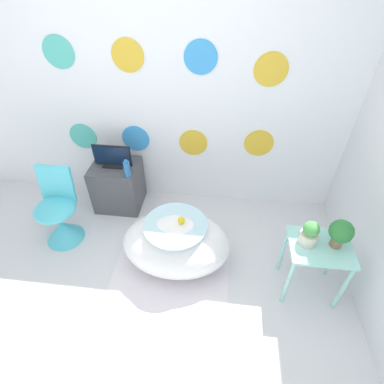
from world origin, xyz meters
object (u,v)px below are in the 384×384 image
(potted_plant_right, at_px, (341,232))
(vase, at_px, (127,169))
(chair, at_px, (60,219))
(tv, at_px, (112,157))
(bathtub, at_px, (176,243))
(potted_plant_left, at_px, (310,234))

(potted_plant_right, bearing_deg, vase, 159.23)
(chair, distance_m, vase, 0.81)
(tv, bearing_deg, bathtub, -43.96)
(tv, height_order, vase, tv)
(tv, height_order, potted_plant_right, potted_plant_right)
(vase, distance_m, potted_plant_right, 1.94)
(vase, bearing_deg, tv, 140.77)
(bathtub, distance_m, potted_plant_right, 1.33)
(bathtub, bearing_deg, tv, 136.04)
(tv, xyz_separation_m, potted_plant_right, (2.01, -0.85, 0.07))
(tv, bearing_deg, potted_plant_right, -22.89)
(bathtub, height_order, chair, chair)
(chair, xyz_separation_m, vase, (0.61, 0.40, 0.36))
(tv, bearing_deg, chair, -126.10)
(potted_plant_right, bearing_deg, potted_plant_left, 179.76)
(bathtub, xyz_separation_m, tv, (-0.76, 0.74, 0.37))
(bathtub, bearing_deg, potted_plant_left, -6.17)
(potted_plant_left, height_order, potted_plant_right, potted_plant_right)
(tv, distance_m, vase, 0.26)
(chair, distance_m, tv, 0.79)
(vase, xyz_separation_m, potted_plant_right, (1.82, -0.69, 0.08))
(chair, height_order, potted_plant_right, potted_plant_right)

